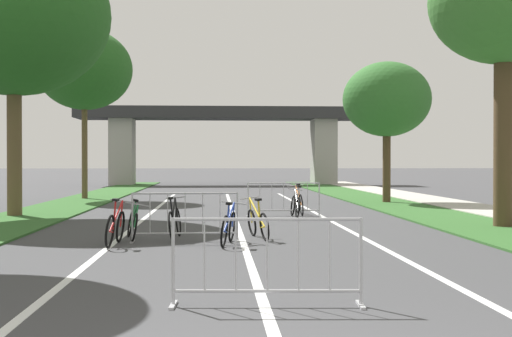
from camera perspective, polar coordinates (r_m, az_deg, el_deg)
The scene contains 21 objects.
grass_verge_left at distance 26.92m, azimuth -15.50°, elevation -2.99°, with size 2.57×53.74×0.05m, color #2D5B26.
grass_verge_right at distance 27.18m, azimuth 11.07°, elevation -2.94°, with size 2.57×53.74×0.05m, color #2D5B26.
sidewalk_path_right at distance 27.87m, azimuth 15.83°, elevation -2.83°, with size 2.20×53.74×0.08m, color #ADA89E.
lane_stripe_center at distance 19.91m, azimuth -1.74°, elevation -4.30°, with size 0.14×31.09×0.01m, color silver.
lane_stripe_right_lane at distance 20.17m, azimuth 5.99°, elevation -4.24°, with size 0.14×31.09×0.01m, color silver.
lane_stripe_left_lane at distance 20.02m, azimuth -9.54°, elevation -4.28°, with size 0.14×31.09×0.01m, color silver.
overpass_bridge at distance 48.76m, azimuth -2.73°, elevation 3.40°, with size 20.88×3.42×5.54m.
tree_left_maple_mid at distance 22.49m, azimuth -19.72°, elevation 12.09°, with size 5.86×5.86×8.71m.
tree_left_oak_mid at distance 31.33m, azimuth -14.25°, elevation 8.08°, with size 4.24×4.24×7.60m.
tree_right_cypress_far at distance 18.86m, azimuth 20.14°, elevation 12.92°, with size 3.80×3.80×7.43m.
tree_right_pine_far at distance 28.07m, azimuth 10.95°, elevation 5.71°, with size 3.57×3.57×5.74m.
crowd_barrier_nearest at distance 8.08m, azimuth 0.93°, elevation -7.91°, with size 2.30×0.57×1.05m.
crowd_barrier_second at distance 14.50m, azimuth -5.99°, elevation -4.11°, with size 2.30×0.51×1.05m.
crowd_barrier_third at distance 21.05m, azimuth 2.35°, elevation -2.62°, with size 2.29×0.46×1.05m.
bicycle_green_0 at distance 15.03m, azimuth -10.34°, elevation -4.58°, with size 0.68×1.59×0.87m.
bicycle_silver_1 at distance 20.67m, azimuth 3.35°, elevation -3.12°, with size 0.45×1.62×0.97m.
bicycle_red_2 at distance 14.09m, azimuth -11.75°, elevation -4.86°, with size 0.51×1.64×0.97m.
bicycle_black_3 at distance 15.04m, azimuth -6.86°, elevation -4.49°, with size 0.43×1.73×0.94m.
bicycle_orange_4 at distance 21.67m, azimuth 3.63°, elevation -2.88°, with size 0.53×1.68×1.00m.
bicycle_yellow_5 at distance 14.99m, azimuth 0.15°, elevation -4.59°, with size 0.61×1.64×0.92m.
bicycle_blue_6 at distance 13.91m, azimuth -2.33°, elevation -4.95°, with size 0.60×1.61×0.89m.
Camera 1 is at (-0.57, -4.28, 1.72)m, focal length 47.50 mm.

